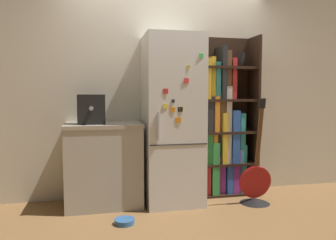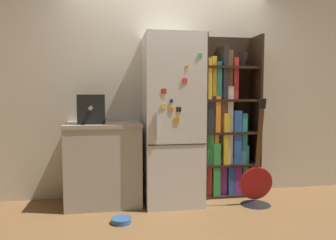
{
  "view_description": "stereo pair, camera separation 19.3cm",
  "coord_description": "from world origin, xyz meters",
  "px_view_note": "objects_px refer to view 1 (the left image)",
  "views": [
    {
      "loc": [
        -0.85,
        -3.54,
        1.25
      ],
      "look_at": [
        -0.05,
        0.15,
        0.96
      ],
      "focal_mm": 35.0,
      "sensor_mm": 36.0,
      "label": 1
    },
    {
      "loc": [
        -0.66,
        -3.57,
        1.25
      ],
      "look_at": [
        -0.05,
        0.15,
        0.96
      ],
      "focal_mm": 35.0,
      "sensor_mm": 36.0,
      "label": 2
    }
  ],
  "objects_px": {
    "refrigerator": "(172,120)",
    "espresso_machine": "(91,109)",
    "bookshelf": "(223,127)",
    "guitar": "(255,189)",
    "pet_bowl": "(124,221)"
  },
  "relations": [
    {
      "from": "refrigerator",
      "to": "espresso_machine",
      "type": "height_order",
      "value": "refrigerator"
    },
    {
      "from": "bookshelf",
      "to": "guitar",
      "type": "height_order",
      "value": "bookshelf"
    },
    {
      "from": "pet_bowl",
      "to": "refrigerator",
      "type": "bearing_deg",
      "value": 42.71
    },
    {
      "from": "guitar",
      "to": "pet_bowl",
      "type": "bearing_deg",
      "value": -169.3
    },
    {
      "from": "bookshelf",
      "to": "espresso_machine",
      "type": "xyz_separation_m",
      "value": [
        -1.6,
        -0.15,
        0.24
      ]
    },
    {
      "from": "espresso_machine",
      "to": "pet_bowl",
      "type": "bearing_deg",
      "value": -62.19
    },
    {
      "from": "bookshelf",
      "to": "pet_bowl",
      "type": "bearing_deg",
      "value": -150.71
    },
    {
      "from": "refrigerator",
      "to": "bookshelf",
      "type": "relative_size",
      "value": 0.97
    },
    {
      "from": "refrigerator",
      "to": "guitar",
      "type": "bearing_deg",
      "value": -16.3
    },
    {
      "from": "pet_bowl",
      "to": "bookshelf",
      "type": "bearing_deg",
      "value": 29.29
    },
    {
      "from": "bookshelf",
      "to": "espresso_machine",
      "type": "bearing_deg",
      "value": -174.49
    },
    {
      "from": "refrigerator",
      "to": "espresso_machine",
      "type": "xyz_separation_m",
      "value": [
        -0.91,
        0.02,
        0.13
      ]
    },
    {
      "from": "espresso_machine",
      "to": "refrigerator",
      "type": "bearing_deg",
      "value": -0.97
    },
    {
      "from": "refrigerator",
      "to": "guitar",
      "type": "xyz_separation_m",
      "value": [
        0.92,
        -0.27,
        -0.79
      ]
    },
    {
      "from": "refrigerator",
      "to": "guitar",
      "type": "distance_m",
      "value": 1.24
    }
  ]
}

